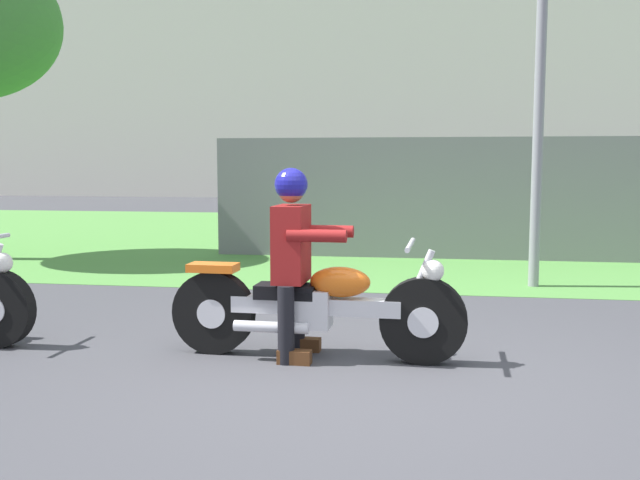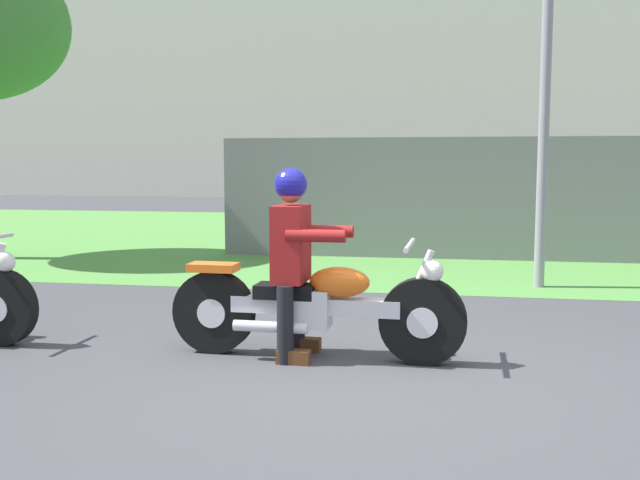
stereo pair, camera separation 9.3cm
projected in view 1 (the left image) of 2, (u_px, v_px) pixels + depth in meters
The scene contains 6 objects.
ground at pixel (362, 388), 4.54m from camera, with size 120.00×120.00×0.00m, color #424247.
grass_verge at pixel (410, 237), 13.69m from camera, with size 60.00×12.00×0.01m, color #549342.
stadium_facade at pixel (392, 15), 31.48m from camera, with size 45.59×8.00×15.86m, color silver.
motorcycle_lead at pixel (317, 307), 5.19m from camera, with size 2.18×0.66×0.87m.
rider_lead at pixel (294, 248), 5.18m from camera, with size 0.56×0.48×1.39m.
fence_segment at pixel (447, 199), 10.53m from camera, with size 7.00×0.06×1.80m, color slate.
Camera 1 is at (0.43, -4.40, 1.43)m, focal length 40.06 mm.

